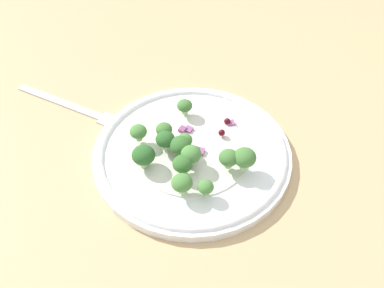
{
  "coord_description": "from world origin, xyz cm",
  "views": [
    {
      "loc": [
        -32.26,
        -29.37,
        47.8
      ],
      "look_at": [
        -2.38,
        0.92,
        2.7
      ],
      "focal_mm": 44.55,
      "sensor_mm": 36.0,
      "label": 1
    }
  ],
  "objects_px": {
    "broccoli_floret_2": "(185,140)",
    "broccoli_floret_0": "(138,132)",
    "plate": "(192,153)",
    "fork": "(76,107)",
    "broccoli_floret_1": "(229,158)"
  },
  "relations": [
    {
      "from": "plate",
      "to": "broccoli_floret_0",
      "type": "xyz_separation_m",
      "value": [
        -0.04,
        0.06,
        0.03
      ]
    },
    {
      "from": "broccoli_floret_2",
      "to": "fork",
      "type": "distance_m",
      "value": 0.19
    },
    {
      "from": "broccoli_floret_1",
      "to": "broccoli_floret_2",
      "type": "distance_m",
      "value": 0.07
    },
    {
      "from": "broccoli_floret_2",
      "to": "broccoli_floret_0",
      "type": "bearing_deg",
      "value": 128.12
    },
    {
      "from": "plate",
      "to": "broccoli_floret_2",
      "type": "relative_size",
      "value": 12.87
    },
    {
      "from": "broccoli_floret_0",
      "to": "plate",
      "type": "bearing_deg",
      "value": -56.98
    },
    {
      "from": "broccoli_floret_2",
      "to": "plate",
      "type": "bearing_deg",
      "value": -83.77
    },
    {
      "from": "broccoli_floret_1",
      "to": "fork",
      "type": "xyz_separation_m",
      "value": [
        -0.06,
        0.25,
        -0.03
      ]
    },
    {
      "from": "fork",
      "to": "broccoli_floret_2",
      "type": "bearing_deg",
      "value": -73.64
    },
    {
      "from": "broccoli_floret_2",
      "to": "fork",
      "type": "relative_size",
      "value": 0.11
    },
    {
      "from": "broccoli_floret_1",
      "to": "fork",
      "type": "relative_size",
      "value": 0.14
    },
    {
      "from": "broccoli_floret_2",
      "to": "fork",
      "type": "xyz_separation_m",
      "value": [
        -0.05,
        0.18,
        -0.02
      ]
    },
    {
      "from": "broccoli_floret_1",
      "to": "broccoli_floret_2",
      "type": "height_order",
      "value": "broccoli_floret_1"
    },
    {
      "from": "broccoli_floret_0",
      "to": "broccoli_floret_1",
      "type": "relative_size",
      "value": 0.91
    },
    {
      "from": "broccoli_floret_0",
      "to": "fork",
      "type": "xyz_separation_m",
      "value": [
        -0.01,
        0.13,
        -0.03
      ]
    }
  ]
}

